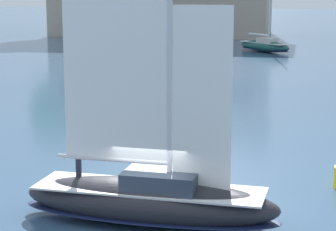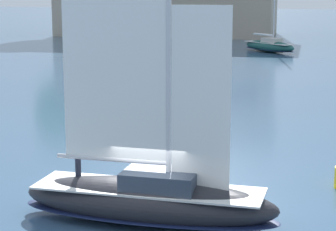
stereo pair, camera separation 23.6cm
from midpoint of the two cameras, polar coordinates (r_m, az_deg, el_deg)
ground_plane at (r=21.91m, az=-1.95°, el=-9.26°), size 400.00×400.00×0.00m
sailboat_main at (r=21.59m, az=-1.95°, el=-6.86°), size 8.79×2.85×11.93m
sailboat_moored_mid_channel at (r=77.72m, az=8.35°, el=6.05°), size 7.24×7.12×10.91m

